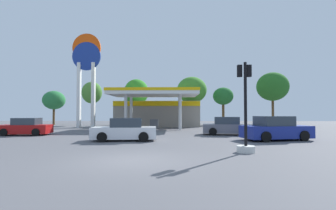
{
  "coord_description": "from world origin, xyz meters",
  "views": [
    {
      "loc": [
        1.68,
        -9.72,
        1.86
      ],
      "look_at": [
        0.98,
        15.68,
        2.62
      ],
      "focal_mm": 26.77,
      "sensor_mm": 36.0,
      "label": 1
    }
  ],
  "objects_px": {
    "car_1": "(125,130)",
    "tree_3": "(192,90)",
    "tree_1": "(92,93)",
    "car_2": "(228,127)",
    "tree_5": "(273,87)",
    "tree_4": "(223,96)",
    "tree_2": "(136,92)",
    "car_0": "(25,127)",
    "car_3": "(276,129)",
    "tree_0": "(54,100)",
    "station_pole_sign": "(86,68)",
    "traffic_signal_1": "(245,124)"
  },
  "relations": [
    {
      "from": "car_0",
      "to": "car_2",
      "type": "distance_m",
      "value": 16.74
    },
    {
      "from": "car_0",
      "to": "tree_3",
      "type": "bearing_deg",
      "value": 50.83
    },
    {
      "from": "car_0",
      "to": "car_3",
      "type": "distance_m",
      "value": 19.32
    },
    {
      "from": "car_2",
      "to": "car_3",
      "type": "distance_m",
      "value": 4.63
    },
    {
      "from": "tree_1",
      "to": "tree_5",
      "type": "bearing_deg",
      "value": 0.44
    },
    {
      "from": "tree_0",
      "to": "tree_2",
      "type": "relative_size",
      "value": 0.74
    },
    {
      "from": "car_2",
      "to": "tree_5",
      "type": "xyz_separation_m",
      "value": [
        9.84,
        15.82,
        4.95
      ]
    },
    {
      "from": "car_2",
      "to": "tree_1",
      "type": "distance_m",
      "value": 23.26
    },
    {
      "from": "tree_4",
      "to": "tree_2",
      "type": "bearing_deg",
      "value": -172.71
    },
    {
      "from": "car_2",
      "to": "tree_0",
      "type": "bearing_deg",
      "value": 144.8
    },
    {
      "from": "station_pole_sign",
      "to": "car_1",
      "type": "height_order",
      "value": "station_pole_sign"
    },
    {
      "from": "car_2",
      "to": "tree_2",
      "type": "relative_size",
      "value": 0.64
    },
    {
      "from": "tree_5",
      "to": "car_0",
      "type": "bearing_deg",
      "value": -148.01
    },
    {
      "from": "tree_0",
      "to": "tree_1",
      "type": "distance_m",
      "value": 5.93
    },
    {
      "from": "station_pole_sign",
      "to": "tree_5",
      "type": "distance_m",
      "value": 26.13
    },
    {
      "from": "car_3",
      "to": "tree_5",
      "type": "bearing_deg",
      "value": 69.24
    },
    {
      "from": "car_1",
      "to": "tree_2",
      "type": "bearing_deg",
      "value": 96.76
    },
    {
      "from": "tree_1",
      "to": "tree_3",
      "type": "height_order",
      "value": "tree_3"
    },
    {
      "from": "tree_2",
      "to": "tree_1",
      "type": "bearing_deg",
      "value": -172.87
    },
    {
      "from": "station_pole_sign",
      "to": "tree_2",
      "type": "distance_m",
      "value": 8.71
    },
    {
      "from": "station_pole_sign",
      "to": "tree_3",
      "type": "height_order",
      "value": "station_pole_sign"
    },
    {
      "from": "car_2",
      "to": "tree_4",
      "type": "relative_size",
      "value": 0.76
    },
    {
      "from": "car_1",
      "to": "tree_5",
      "type": "distance_m",
      "value": 27.35
    },
    {
      "from": "car_3",
      "to": "station_pole_sign",
      "type": "bearing_deg",
      "value": 141.96
    },
    {
      "from": "tree_4",
      "to": "tree_5",
      "type": "bearing_deg",
      "value": -18.94
    },
    {
      "from": "car_1",
      "to": "tree_3",
      "type": "height_order",
      "value": "tree_3"
    },
    {
      "from": "car_1",
      "to": "tree_2",
      "type": "distance_m",
      "value": 21.52
    },
    {
      "from": "tree_2",
      "to": "tree_4",
      "type": "relative_size",
      "value": 1.19
    },
    {
      "from": "tree_0",
      "to": "tree_3",
      "type": "height_order",
      "value": "tree_3"
    },
    {
      "from": "car_1",
      "to": "tree_3",
      "type": "xyz_separation_m",
      "value": [
        5.93,
        22.03,
        4.62
      ]
    },
    {
      "from": "car_0",
      "to": "tree_5",
      "type": "bearing_deg",
      "value": 31.99
    },
    {
      "from": "traffic_signal_1",
      "to": "station_pole_sign",
      "type": "bearing_deg",
      "value": 126.91
    },
    {
      "from": "car_0",
      "to": "tree_2",
      "type": "distance_m",
      "value": 18.87
    },
    {
      "from": "car_0",
      "to": "car_3",
      "type": "xyz_separation_m",
      "value": [
        19.05,
        -3.23,
        0.09
      ]
    },
    {
      "from": "car_2",
      "to": "tree_5",
      "type": "bearing_deg",
      "value": 58.11
    },
    {
      "from": "tree_1",
      "to": "tree_4",
      "type": "bearing_deg",
      "value": 7.24
    },
    {
      "from": "tree_1",
      "to": "tree_3",
      "type": "xyz_separation_m",
      "value": [
        14.92,
        1.9,
        0.52
      ]
    },
    {
      "from": "tree_5",
      "to": "car_1",
      "type": "bearing_deg",
      "value": -130.88
    },
    {
      "from": "station_pole_sign",
      "to": "car_0",
      "type": "xyz_separation_m",
      "value": [
        -1.15,
        -10.77,
        -6.76
      ]
    },
    {
      "from": "tree_0",
      "to": "tree_2",
      "type": "distance_m",
      "value": 12.39
    },
    {
      "from": "tree_4",
      "to": "tree_5",
      "type": "distance_m",
      "value": 7.25
    },
    {
      "from": "tree_5",
      "to": "tree_2",
      "type": "bearing_deg",
      "value": 178.26
    },
    {
      "from": "car_1",
      "to": "traffic_signal_1",
      "type": "bearing_deg",
      "value": -35.4
    },
    {
      "from": "car_1",
      "to": "tree_2",
      "type": "relative_size",
      "value": 0.63
    },
    {
      "from": "car_3",
      "to": "traffic_signal_1",
      "type": "height_order",
      "value": "traffic_signal_1"
    },
    {
      "from": "station_pole_sign",
      "to": "car_1",
      "type": "relative_size",
      "value": 2.73
    },
    {
      "from": "station_pole_sign",
      "to": "car_2",
      "type": "xyz_separation_m",
      "value": [
        15.57,
        -10.0,
        -6.72
      ]
    },
    {
      "from": "car_2",
      "to": "traffic_signal_1",
      "type": "relative_size",
      "value": 1.04
    },
    {
      "from": "car_2",
      "to": "tree_5",
      "type": "distance_m",
      "value": 19.28
    },
    {
      "from": "tree_2",
      "to": "tree_0",
      "type": "bearing_deg",
      "value": -177.59
    }
  ]
}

